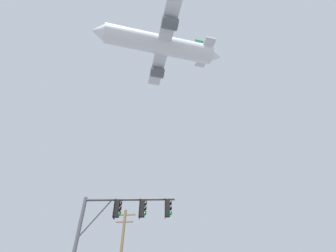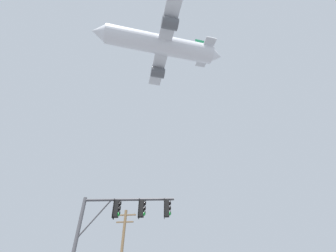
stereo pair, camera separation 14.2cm
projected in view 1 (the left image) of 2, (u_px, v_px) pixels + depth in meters
signal_pole_near at (117, 223)px, 12.62m from camera, size 5.27×0.65×6.26m
airplane at (160, 45)px, 48.35m from camera, size 27.08×20.92×7.53m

